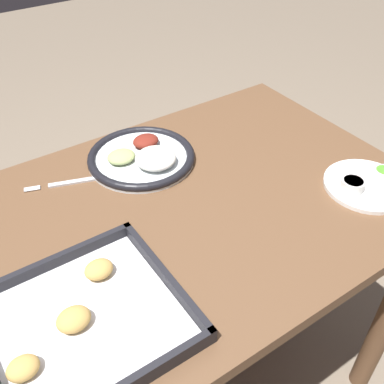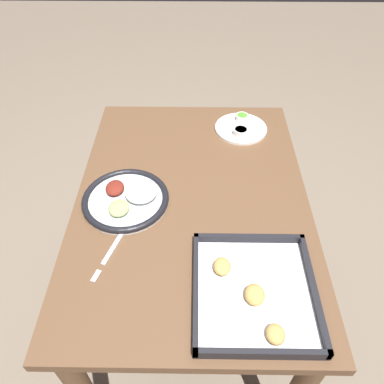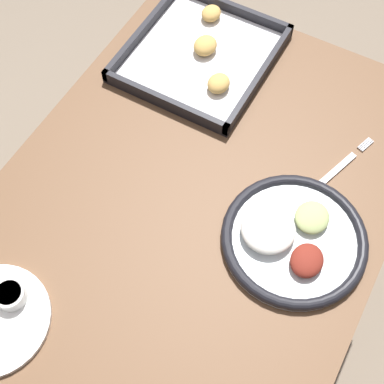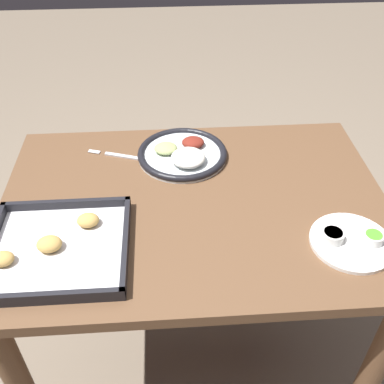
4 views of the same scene
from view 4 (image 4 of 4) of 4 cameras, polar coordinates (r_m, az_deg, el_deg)
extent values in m
plane|color=#7A6B59|center=(1.75, 0.21, -20.47)|extent=(8.00, 8.00, 0.00)
cube|color=brown|center=(1.16, 0.30, -1.69)|extent=(0.99, 0.70, 0.03)
cylinder|color=brown|center=(1.72, 14.56, -3.93)|extent=(0.06, 0.06, 0.74)
cylinder|color=brown|center=(1.68, -15.93, -5.36)|extent=(0.06, 0.06, 0.74)
cylinder|color=brown|center=(1.38, 21.49, -21.27)|extent=(0.06, 0.06, 0.74)
cylinder|color=silver|center=(1.30, -1.23, 4.72)|extent=(0.25, 0.25, 0.01)
torus|color=black|center=(1.30, -1.23, 4.94)|extent=(0.26, 0.26, 0.02)
ellipsoid|color=silver|center=(1.25, -0.49, 4.39)|extent=(0.10, 0.10, 0.03)
ellipsoid|color=maroon|center=(1.32, 0.13, 6.34)|extent=(0.07, 0.06, 0.03)
ellipsoid|color=#9EAD6B|center=(1.30, -3.35, 5.55)|extent=(0.07, 0.06, 0.02)
cube|color=silver|center=(1.31, -7.94, 4.41)|extent=(0.15, 0.06, 0.00)
cylinder|color=silver|center=(1.35, -12.21, 5.16)|extent=(0.03, 0.01, 0.00)
cylinder|color=silver|center=(1.35, -12.27, 5.08)|extent=(0.03, 0.01, 0.00)
cylinder|color=silver|center=(1.35, -12.34, 4.99)|extent=(0.03, 0.01, 0.00)
cylinder|color=silver|center=(1.35, -12.40, 4.91)|extent=(0.03, 0.01, 0.00)
cylinder|color=white|center=(1.10, 19.54, -6.02)|extent=(0.19, 0.19, 0.01)
cylinder|color=silver|center=(1.08, 17.42, -5.33)|extent=(0.05, 0.05, 0.02)
cylinder|color=#C67F23|center=(1.07, 17.51, -4.98)|extent=(0.04, 0.04, 0.01)
cylinder|color=silver|center=(1.10, 21.99, -5.44)|extent=(0.05, 0.05, 0.02)
cylinder|color=#51992D|center=(1.10, 22.10, -5.12)|extent=(0.04, 0.04, 0.01)
cube|color=black|center=(1.06, -16.56, -7.16)|extent=(0.32, 0.29, 0.01)
cube|color=silver|center=(1.06, -16.60, -7.01)|extent=(0.29, 0.27, 0.00)
cube|color=black|center=(1.15, -15.64, -1.53)|extent=(0.32, 0.01, 0.03)
cube|color=black|center=(0.96, -18.04, -12.60)|extent=(0.32, 0.01, 0.03)
cube|color=black|center=(1.03, -8.44, -6.36)|extent=(0.01, 0.29, 0.03)
ellipsoid|color=tan|center=(1.06, -22.90, -7.82)|extent=(0.05, 0.04, 0.03)
ellipsoid|color=tan|center=(1.06, -17.67, -6.31)|extent=(0.06, 0.05, 0.03)
ellipsoid|color=tan|center=(1.09, -13.07, -3.51)|extent=(0.05, 0.04, 0.03)
camera|label=1|loc=(0.45, -55.04, 7.76)|focal=42.00mm
camera|label=2|loc=(1.12, -53.25, 30.26)|focal=35.00mm
camera|label=3|loc=(1.19, 26.38, 42.56)|focal=50.00mm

